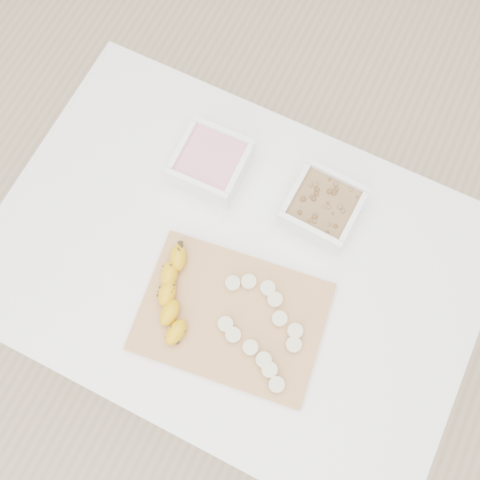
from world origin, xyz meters
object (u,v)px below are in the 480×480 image
at_px(bowl_granola, 322,207).
at_px(table, 234,272).
at_px(cutting_board, 232,317).
at_px(bowl_yogurt, 211,163).
at_px(banana, 174,296).

bearing_deg(bowl_granola, table, -123.65).
bearing_deg(cutting_board, bowl_yogurt, 124.23).
relative_size(table, bowl_yogurt, 6.84).
relative_size(table, bowl_granola, 6.84).
height_order(bowl_granola, banana, bowl_granola).
bearing_deg(table, bowl_yogurt, 129.35).
distance_m(table, banana, 0.19).
height_order(bowl_yogurt, cutting_board, bowl_yogurt).
height_order(cutting_board, banana, banana).
xyz_separation_m(table, cutting_board, (0.05, -0.10, 0.10)).
bearing_deg(bowl_granola, bowl_yogurt, -177.23).
distance_m(bowl_yogurt, bowl_granola, 0.25).
relative_size(bowl_granola, banana, 0.75).
distance_m(table, bowl_yogurt, 0.25).
height_order(bowl_granola, cutting_board, bowl_granola).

